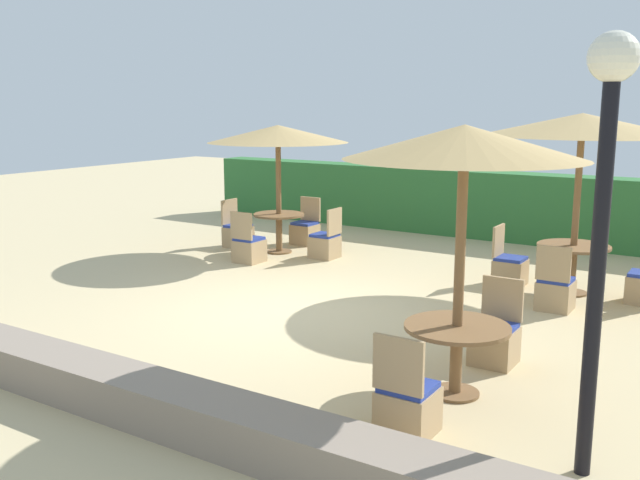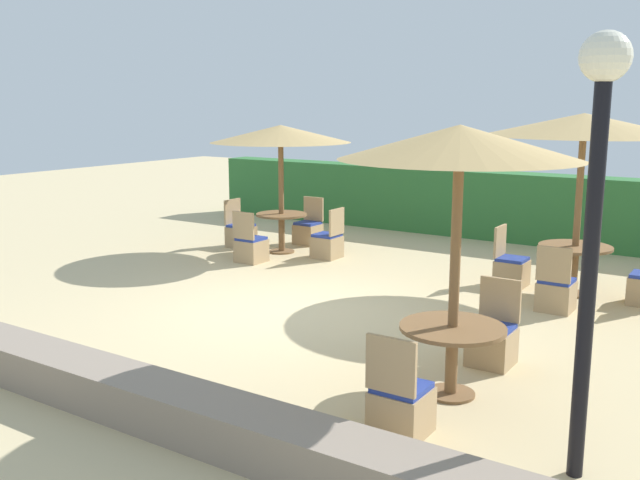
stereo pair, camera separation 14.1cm
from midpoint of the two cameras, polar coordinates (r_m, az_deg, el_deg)
The scene contains 18 objects.
ground_plane at distance 9.82m, azimuth -1.52°, elevation -5.73°, with size 40.00×40.00×0.00m, color #C6B284.
hedge_row at distance 15.43m, azimuth 12.59°, elevation 2.85°, with size 13.00×0.70×1.40m, color #2D6B33.
stone_border at distance 7.31m, azimuth -17.78°, elevation -10.63°, with size 10.00×0.56×0.41m, color gray.
lamp_post at distance 5.47m, azimuth 21.97°, elevation 5.15°, with size 0.36×0.36×3.32m.
parasol_back_right at distance 10.96m, azimuth 20.72°, elevation 8.58°, with size 2.87×2.87×2.67m.
round_table_back_right at distance 11.18m, azimuth 20.05°, elevation -1.24°, with size 1.06×1.06×0.74m.
patio_chair_back_right_west at distance 11.50m, azimuth 15.35°, elevation -2.26°, with size 0.46×0.46×0.93m.
patio_chair_back_right_south at distance 10.32m, azimuth 18.72°, elevation -3.98°, with size 0.46×0.46×0.93m.
parasol_front_right at distance 6.72m, azimuth 11.71°, elevation 7.52°, with size 2.27×2.27×2.63m.
round_table_front_right at distance 7.09m, azimuth 11.10°, elevation -7.97°, with size 1.03×1.03×0.71m.
patio_chair_front_right_north at distance 8.09m, azimuth 14.11°, elevation -7.85°, with size 0.46×0.46×0.93m.
patio_chair_front_right_south at distance 6.34m, azimuth 7.10°, elevation -13.02°, with size 0.46×0.46×0.93m.
parasol_back_left at distance 13.31m, azimuth -2.87°, elevation 8.44°, with size 2.61×2.61×2.40m.
round_table_back_left at distance 13.49m, azimuth -2.80°, elevation 1.36°, with size 0.96×0.96×0.75m.
patio_chair_back_left_south at distance 12.76m, azimuth -5.25°, elevation -0.62°, with size 0.46×0.46×0.93m.
patio_chair_back_left_north at distance 14.32m, azimuth -0.67°, elevation 0.72°, with size 0.46×0.46×0.93m.
patio_chair_back_left_west at distance 14.14m, azimuth -6.11°, elevation 0.52°, with size 0.46×0.46×0.93m.
patio_chair_back_left_east at distance 13.04m, azimuth 0.93°, elevation -0.32°, with size 0.46×0.46×0.93m.
Camera 2 is at (5.44, -7.67, 2.84)m, focal length 40.00 mm.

